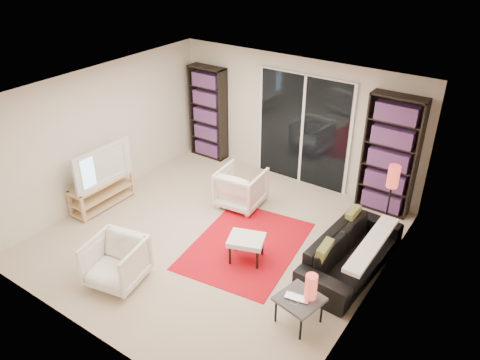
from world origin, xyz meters
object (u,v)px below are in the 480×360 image
Objects in this scene: bookshelf_right at (390,156)px; sofa at (352,252)px; bookshelf_left at (208,113)px; ottoman at (246,241)px; tv_stand at (103,192)px; side_table at (300,301)px; armchair_back at (241,188)px; floor_lamp at (392,185)px; armchair_front at (116,262)px.

sofa is (0.18, -1.84, -0.76)m from bookshelf_right.
bookshelf_left reaches higher than sofa.
bookshelf_left is 0.98× the size of sofa.
sofa is 3.15× the size of ottoman.
bookshelf_left reaches higher than tv_stand.
ottoman is at bearing 120.23° from sofa.
side_table is at bearing -6.81° from tv_stand.
floor_lamp is (2.46, 0.47, 0.64)m from armchair_back.
bookshelf_left reaches higher than floor_lamp.
armchair_back is (-2.32, 0.55, 0.06)m from sofa.
side_table is (0.05, -3.21, -0.69)m from bookshelf_right.
armchair_back is 2.58m from floor_lamp.
bookshelf_right is 3.48× the size of side_table.
floor_lamp reaches higher than armchair_back.
armchair_back is at bearing -37.05° from bookshelf_left.
bookshelf_right is (3.85, -0.00, 0.07)m from bookshelf_left.
bookshelf_right reaches higher than bookshelf_left.
bookshelf_right reaches higher than sofa.
ottoman is (2.66, -2.54, -0.63)m from bookshelf_left.
bookshelf_right is at bearing 33.02° from tv_stand.
bookshelf_right is 2.00m from sofa.
sofa reaches higher than side_table.
armchair_front is (-0.28, -2.67, -0.01)m from armchair_back.
bookshelf_left is at bearing 180.00° from bookshelf_right.
floor_lamp is at bearing 83.60° from side_table.
ottoman is at bearing -131.41° from floor_lamp.
bookshelf_left is at bearing 136.37° from ottoman.
sofa is 1.53× the size of floor_lamp.
tv_stand is 4.91m from floor_lamp.
tv_stand is 2.01× the size of side_table.
sofa is 2.59× the size of armchair_back.
tv_stand is 4.43m from sofa.
tv_stand is 2.97m from ottoman.
bookshelf_left is 1.61× the size of tv_stand.
bookshelf_left is 4.26m from armchair_front.
tv_stand is 2.15m from armchair_front.
floor_lamp is at bearing -11.18° from bookshelf_left.
armchair_back is (-2.14, -1.29, -0.70)m from bookshelf_right.
bookshelf_right is 3.28m from side_table.
armchair_front reaches higher than tv_stand.
bookshelf_left is 5.09m from side_table.
bookshelf_left reaches higher than armchair_back.
armchair_back is at bearing 80.07° from sofa.
armchair_back is at bearing 127.33° from ottoman.
side_table is at bearing -89.03° from bookshelf_right.
floor_lamp reaches higher than tv_stand.
tv_stand is at bearing 173.19° from side_table.
side_table is at bearing -28.28° from ottoman.
tv_stand is (-4.16, -2.70, -0.79)m from bookshelf_right.
bookshelf_left is 3.23× the size of side_table.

